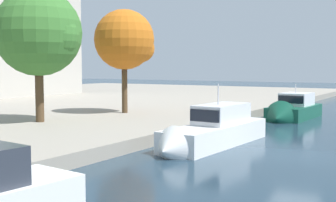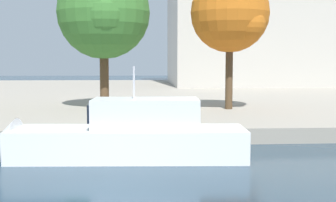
# 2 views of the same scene
# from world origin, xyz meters

# --- Properties ---
(ground_plane) EXTENTS (220.00, 220.00, 0.00)m
(ground_plane) POSITION_xyz_m (0.00, 0.00, 0.00)
(ground_plane) COLOR #1E3342
(motor_yacht_1) EXTENTS (10.26, 2.97, 4.39)m
(motor_yacht_1) POSITION_xyz_m (0.09, 4.94, 0.74)
(motor_yacht_1) COLOR white
(motor_yacht_1) RESTS_ON ground_plane
(motor_yacht_2) EXTENTS (8.49, 3.25, 4.12)m
(motor_yacht_2) POSITION_xyz_m (16.15, 4.79, 0.66)
(motor_yacht_2) COLOR #14513D
(motor_yacht_2) RESTS_ON ground_plane
(mooring_bollard_0) EXTENTS (0.32, 0.32, 0.76)m
(mooring_bollard_0) POSITION_xyz_m (11.63, 8.18, 1.15)
(mooring_bollard_0) COLOR #2D2D33
(mooring_bollard_0) RESTS_ON dock_promenade
(tree_1) EXTENTS (6.12, 6.18, 9.37)m
(tree_1) POSITION_xyz_m (-1.27, 17.75, 7.08)
(tree_1) COLOR #4C3823
(tree_1) RESTS_ON dock_promenade
(tree_2) EXTENTS (5.06, 5.06, 8.73)m
(tree_2) POSITION_xyz_m (6.97, 16.43, 6.80)
(tree_2) COLOR #4C3823
(tree_2) RESTS_ON dock_promenade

